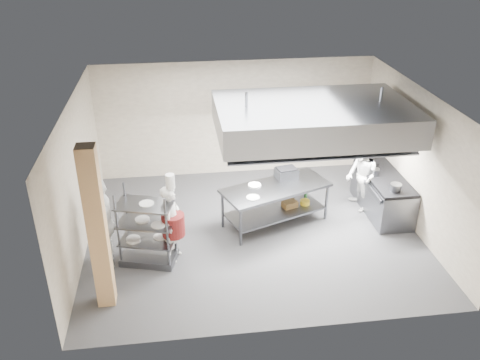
{
  "coord_description": "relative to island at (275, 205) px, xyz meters",
  "views": [
    {
      "loc": [
        -1.5,
        -9.19,
        6.03
      ],
      "look_at": [
        -0.25,
        0.2,
        1.17
      ],
      "focal_mm": 38.0,
      "sensor_mm": 36.0,
      "label": 1
    }
  ],
  "objects": [
    {
      "name": "island_undershelf",
      "position": [
        0.0,
        0.0,
        -0.16
      ],
      "size": [
        2.33,
        1.6,
        0.04
      ],
      "primitive_type": "cube",
      "rotation": [
        0.0,
        0.0,
        0.37
      ],
      "color": "slate",
      "rests_on": "island"
    },
    {
      "name": "chef_head",
      "position": [
        -2.24,
        -1.02,
        0.34
      ],
      "size": [
        0.55,
        0.67,
        1.6
      ],
      "primitive_type": "imported",
      "rotation": [
        0.0,
        0.0,
        1.25
      ],
      "color": "silver",
      "rests_on": "floor"
    },
    {
      "name": "wall_back",
      "position": [
        -0.54,
        2.7,
        1.04
      ],
      "size": [
        7.0,
        0.0,
        7.0
      ],
      "primitive_type": "plane",
      "rotation": [
        1.57,
        0.0,
        0.0
      ],
      "color": "gray",
      "rests_on": "ground"
    },
    {
      "name": "wall_left",
      "position": [
        -4.04,
        -0.3,
        1.04
      ],
      "size": [
        0.0,
        6.0,
        6.0
      ],
      "primitive_type": "plane",
      "rotation": [
        1.57,
        0.0,
        1.57
      ],
      "color": "gray",
      "rests_on": "ground"
    },
    {
      "name": "griddle",
      "position": [
        0.31,
        0.37,
        0.57
      ],
      "size": [
        0.52,
        0.44,
        0.22
      ],
      "primitive_type": "cube",
      "rotation": [
        0.0,
        0.0,
        0.2
      ],
      "color": "slate",
      "rests_on": "island_worktop"
    },
    {
      "name": "floor",
      "position": [
        -0.54,
        -0.3,
        -0.46
      ],
      "size": [
        7.0,
        7.0,
        0.0
      ],
      "primitive_type": "plane",
      "color": "#3C3C3F",
      "rests_on": "ground"
    },
    {
      "name": "chef_line",
      "position": [
        2.06,
        0.38,
        0.36
      ],
      "size": [
        0.67,
        0.83,
        1.64
      ],
      "primitive_type": "imported",
      "rotation": [
        0.0,
        0.0,
        -1.51
      ],
      "color": "silver",
      "rests_on": "floor"
    },
    {
      "name": "wall_shelf",
      "position": [
        1.26,
        2.54,
        1.04
      ],
      "size": [
        1.5,
        0.28,
        0.04
      ],
      "primitive_type": "cube",
      "color": "slate",
      "rests_on": "wall_back"
    },
    {
      "name": "hood_strip_b",
      "position": [
        1.66,
        0.1,
        1.62
      ],
      "size": [
        1.6,
        0.12,
        0.04
      ],
      "primitive_type": "cube",
      "color": "white",
      "rests_on": "exhaust_hood"
    },
    {
      "name": "range_top",
      "position": [
        2.54,
        0.2,
        0.41
      ],
      "size": [
        0.78,
        1.96,
        0.06
      ],
      "primitive_type": "cube",
      "color": "black",
      "rests_on": "cooking_range"
    },
    {
      "name": "wall_right",
      "position": [
        2.96,
        -0.3,
        1.04
      ],
      "size": [
        0.0,
        6.0,
        6.0
      ],
      "primitive_type": "plane",
      "rotation": [
        1.57,
        0.0,
        -1.57
      ],
      "color": "gray",
      "rests_on": "ground"
    },
    {
      "name": "ceiling",
      "position": [
        -0.54,
        -0.3,
        2.54
      ],
      "size": [
        7.0,
        7.0,
        0.0
      ],
      "primitive_type": "plane",
      "rotation": [
        3.14,
        0.0,
        0.0
      ],
      "color": "silver",
      "rests_on": "wall_back"
    },
    {
      "name": "island",
      "position": [
        0.0,
        0.0,
        0.0
      ],
      "size": [
        2.54,
        1.76,
        0.91
      ],
      "primitive_type": null,
      "rotation": [
        0.0,
        0.0,
        0.37
      ],
      "color": "slate",
      "rests_on": "floor"
    },
    {
      "name": "cooking_range",
      "position": [
        2.54,
        0.2,
        -0.04
      ],
      "size": [
        0.8,
        2.0,
        0.84
      ],
      "primitive_type": "cube",
      "color": "slate",
      "rests_on": "floor"
    },
    {
      "name": "plate_stack",
      "position": [
        -2.73,
        -1.07,
        0.06
      ],
      "size": [
        0.28,
        0.28,
        0.05
      ],
      "primitive_type": "cylinder",
      "color": "white",
      "rests_on": "pass_rack"
    },
    {
      "name": "pass_rack",
      "position": [
        -2.73,
        -1.07,
        0.34
      ],
      "size": [
        1.19,
        0.88,
        1.59
      ],
      "primitive_type": null,
      "rotation": [
        0.0,
        0.0,
        -0.27
      ],
      "color": "slate",
      "rests_on": "floor"
    },
    {
      "name": "chef_plating",
      "position": [
        -3.54,
        -1.04,
        0.48
      ],
      "size": [
        0.6,
        1.14,
        1.86
      ],
      "primitive_type": "imported",
      "rotation": [
        0.0,
        0.0,
        -1.44
      ],
      "color": "white",
      "rests_on": "floor"
    },
    {
      "name": "wicker_basket",
      "position": [
        0.35,
        0.1,
        -0.06
      ],
      "size": [
        0.38,
        0.32,
        0.14
      ],
      "primitive_type": "cube",
      "rotation": [
        0.0,
        0.0,
        0.34
      ],
      "color": "olive",
      "rests_on": "island_undershelf"
    },
    {
      "name": "stockpot",
      "position": [
        2.31,
        0.28,
        0.52
      ],
      "size": [
        0.23,
        0.23,
        0.16
      ],
      "primitive_type": "cylinder",
      "color": "slate",
      "rests_on": "range_top"
    },
    {
      "name": "hood_strip_a",
      "position": [
        -0.14,
        0.1,
        1.62
      ],
      "size": [
        1.6,
        0.12,
        0.04
      ],
      "primitive_type": "cube",
      "color": "white",
      "rests_on": "exhaust_hood"
    },
    {
      "name": "island_worktop",
      "position": [
        0.0,
        0.0,
        0.42
      ],
      "size": [
        2.54,
        1.76,
        0.06
      ],
      "primitive_type": "cube",
      "rotation": [
        0.0,
        0.0,
        0.37
      ],
      "color": "slate",
      "rests_on": "island"
    },
    {
      "name": "column",
      "position": [
        -3.44,
        -2.2,
        1.04
      ],
      "size": [
        0.3,
        0.3,
        3.0
      ],
      "primitive_type": "cube",
      "color": "tan",
      "rests_on": "floor"
    },
    {
      "name": "exhaust_hood",
      "position": [
        0.76,
        0.1,
        1.94
      ],
      "size": [
        4.0,
        2.5,
        0.6
      ],
      "primitive_type": "cube",
      "color": "slate",
      "rests_on": "ceiling"
    }
  ]
}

